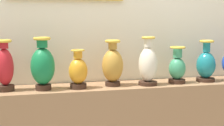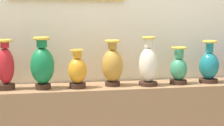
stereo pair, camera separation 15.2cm
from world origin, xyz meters
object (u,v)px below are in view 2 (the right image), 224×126
vase_ivory (148,65)px  vase_amber (77,71)px  vase_crimson (6,66)px  vase_jade (179,68)px  vase_teal (209,65)px  vase_emerald (42,65)px  vase_ochre (112,65)px

vase_ivory → vase_amber: bearing=179.7°
vase_crimson → vase_amber: 0.54m
vase_jade → vase_teal: (0.28, 0.02, 0.01)m
vase_teal → vase_amber: bearing=-178.3°
vase_emerald → vase_amber: size_ratio=1.32×
vase_ivory → vase_teal: vase_ivory is taller
vase_crimson → vase_teal: bearing=-0.3°
vase_teal → vase_ochre: bearing=179.6°
vase_amber → vase_ochre: size_ratio=0.81×
vase_ochre → vase_ivory: size_ratio=0.94×
vase_amber → vase_ochre: (0.28, 0.04, 0.04)m
vase_jade → vase_emerald: bearing=-179.7°
vase_emerald → vase_teal: 1.38m
vase_ochre → vase_ivory: 0.29m
vase_crimson → vase_ochre: (0.81, -0.00, -0.01)m
vase_crimson → vase_teal: (1.65, -0.01, -0.03)m
vase_crimson → vase_ochre: 0.81m
vase_emerald → vase_amber: 0.27m
vase_ivory → vase_crimson: bearing=177.8°
vase_amber → vase_crimson: bearing=175.6°
vase_crimson → vase_ivory: size_ratio=0.97×
vase_jade → vase_crimson: bearing=178.9°
vase_amber → vase_ivory: (0.57, -0.00, 0.04)m
vase_ivory → vase_teal: 0.55m
vase_ochre → vase_teal: (0.84, -0.01, -0.02)m
vase_emerald → vase_jade: 1.10m
vase_emerald → vase_ivory: (0.83, -0.01, -0.02)m
vase_emerald → vase_ochre: 0.54m
vase_crimson → vase_amber: (0.54, -0.04, -0.04)m
vase_emerald → vase_ochre: bearing=2.9°
vase_crimson → vase_teal: vase_crimson is taller
vase_emerald → vase_ivory: vase_emerald is taller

